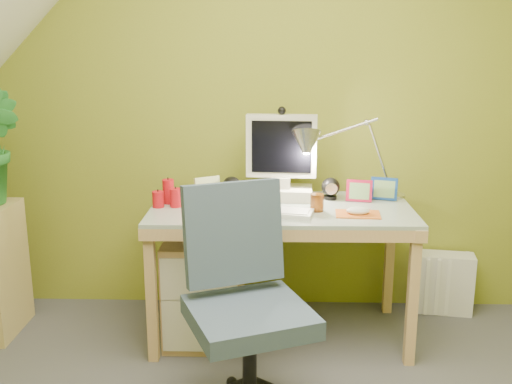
{
  "coord_description": "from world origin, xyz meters",
  "views": [
    {
      "loc": [
        0.08,
        -1.84,
        1.56
      ],
      "look_at": [
        0.0,
        1.0,
        0.85
      ],
      "focal_mm": 42.0,
      "sensor_mm": 36.0,
      "label": 1
    }
  ],
  "objects_px": {
    "monitor": "(281,156)",
    "desk": "(281,272)",
    "radiator": "(441,283)",
    "task_chair": "(249,313)",
    "desk_lamp": "(365,141)"
  },
  "relations": [
    {
      "from": "monitor",
      "to": "desk_lamp",
      "type": "xyz_separation_m",
      "value": [
        0.45,
        0.0,
        0.08
      ]
    },
    {
      "from": "task_chair",
      "to": "radiator",
      "type": "bearing_deg",
      "value": 22.4
    },
    {
      "from": "desk",
      "to": "desk_lamp",
      "type": "bearing_deg",
      "value": 21.27
    },
    {
      "from": "desk",
      "to": "radiator",
      "type": "height_order",
      "value": "desk"
    },
    {
      "from": "monitor",
      "to": "task_chair",
      "type": "bearing_deg",
      "value": -94.46
    },
    {
      "from": "monitor",
      "to": "radiator",
      "type": "height_order",
      "value": "monitor"
    },
    {
      "from": "desk",
      "to": "desk_lamp",
      "type": "xyz_separation_m",
      "value": [
        0.45,
        0.18,
        0.69
      ]
    },
    {
      "from": "desk_lamp",
      "to": "radiator",
      "type": "relative_size",
      "value": 1.8
    },
    {
      "from": "task_chair",
      "to": "radiator",
      "type": "height_order",
      "value": "task_chair"
    },
    {
      "from": "desk",
      "to": "desk_lamp",
      "type": "relative_size",
      "value": 2.11
    },
    {
      "from": "desk_lamp",
      "to": "radiator",
      "type": "distance_m",
      "value": 1.02
    },
    {
      "from": "desk",
      "to": "task_chair",
      "type": "xyz_separation_m",
      "value": [
        -0.14,
        -0.76,
        0.12
      ]
    },
    {
      "from": "monitor",
      "to": "desk",
      "type": "bearing_deg",
      "value": -86.2
    },
    {
      "from": "desk_lamp",
      "to": "radiator",
      "type": "bearing_deg",
      "value": 10.91
    },
    {
      "from": "desk",
      "to": "task_chair",
      "type": "height_order",
      "value": "task_chair"
    }
  ]
}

